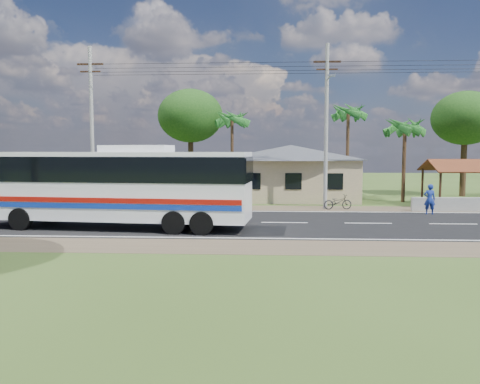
% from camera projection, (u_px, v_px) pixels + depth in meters
% --- Properties ---
extents(ground, '(120.00, 120.00, 0.00)m').
position_uv_depth(ground, '(284.00, 223.00, 25.45)').
color(ground, '#32491A').
rests_on(ground, ground).
extents(road, '(120.00, 16.00, 0.03)m').
position_uv_depth(road, '(284.00, 223.00, 25.45)').
color(road, black).
rests_on(road, ground).
extents(house, '(12.40, 10.00, 5.00)m').
position_uv_depth(house, '(291.00, 167.00, 38.10)').
color(house, tan).
rests_on(house, ground).
extents(waiting_shed, '(5.20, 4.48, 3.35)m').
position_uv_depth(waiting_shed, '(465.00, 168.00, 32.97)').
color(waiting_shed, '#3A2415').
rests_on(waiting_shed, ground).
extents(concrete_barrier, '(7.00, 0.30, 0.90)m').
position_uv_depth(concrete_barrier, '(466.00, 204.00, 30.33)').
color(concrete_barrier, '#9E9E99').
rests_on(concrete_barrier, ground).
extents(utility_poles, '(32.80, 2.22, 11.00)m').
position_uv_depth(utility_poles, '(321.00, 123.00, 31.26)').
color(utility_poles, '#9E9E99').
rests_on(utility_poles, ground).
extents(palm_near, '(2.80, 2.80, 6.70)m').
position_uv_depth(palm_near, '(405.00, 127.00, 35.38)').
color(palm_near, '#47301E').
rests_on(palm_near, ground).
extents(palm_mid, '(2.80, 2.80, 8.20)m').
position_uv_depth(palm_mid, '(348.00, 113.00, 39.92)').
color(palm_mid, '#47301E').
rests_on(palm_mid, ground).
extents(palm_far, '(2.80, 2.80, 7.70)m').
position_uv_depth(palm_far, '(232.00, 119.00, 41.00)').
color(palm_far, '#47301E').
rests_on(palm_far, ground).
extents(tree_behind_house, '(6.00, 6.00, 9.61)m').
position_uv_depth(tree_behind_house, '(190.00, 116.00, 43.17)').
color(tree_behind_house, '#47301E').
rests_on(tree_behind_house, ground).
extents(tree_behind_shed, '(5.60, 5.60, 9.02)m').
position_uv_depth(tree_behind_shed, '(465.00, 118.00, 39.92)').
color(tree_behind_shed, '#47301E').
rests_on(tree_behind_shed, ground).
extents(coach_bus, '(13.70, 4.13, 4.19)m').
position_uv_depth(coach_bus, '(117.00, 181.00, 23.49)').
color(coach_bus, white).
rests_on(coach_bus, ground).
extents(motorcycle, '(1.99, 0.99, 1.00)m').
position_uv_depth(motorcycle, '(338.00, 202.00, 31.30)').
color(motorcycle, black).
rests_on(motorcycle, ground).
extents(person, '(0.74, 0.53, 1.89)m').
position_uv_depth(person, '(430.00, 199.00, 28.75)').
color(person, navy).
rests_on(person, ground).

